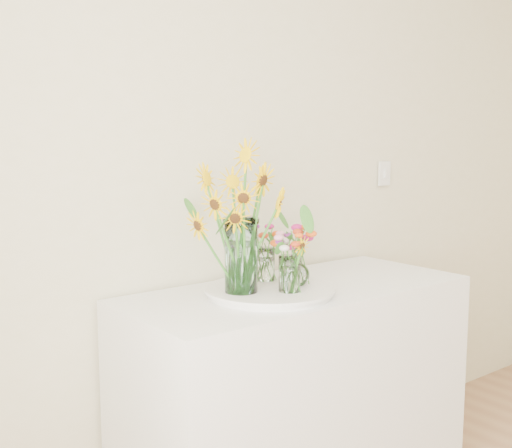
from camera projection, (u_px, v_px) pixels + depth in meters
name	position (u px, v px, depth m)	size (l,w,h in m)	color
counter	(297.00, 398.00, 2.55)	(1.40, 0.60, 0.90)	white
tray	(270.00, 292.00, 2.36)	(0.45, 0.45, 0.03)	white
mason_jar	(241.00, 255.00, 2.28)	(0.12, 0.12, 0.28)	#C3F4EF
sunflower_bouquet	(241.00, 218.00, 2.26)	(0.74, 0.74, 0.54)	yellow
small_vase_a	(289.00, 274.00, 2.29)	(0.08, 0.08, 0.13)	white
wildflower_posy_a	(290.00, 262.00, 2.29)	(0.18, 0.18, 0.22)	#FC5A15
small_vase_b	(296.00, 267.00, 2.40)	(0.10, 0.10, 0.15)	white
wildflower_posy_b	(296.00, 255.00, 2.39)	(0.19, 0.19, 0.24)	#FC5A15
small_vase_c	(265.00, 265.00, 2.47)	(0.08, 0.08, 0.13)	white
wildflower_posy_c	(265.00, 253.00, 2.47)	(0.19, 0.19, 0.22)	#FC5A15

